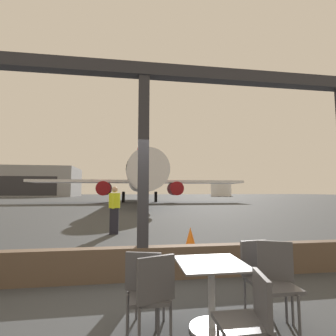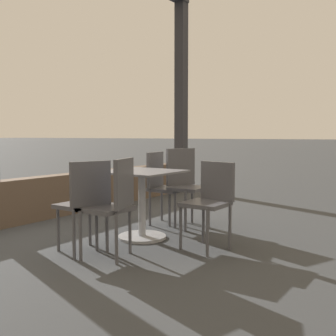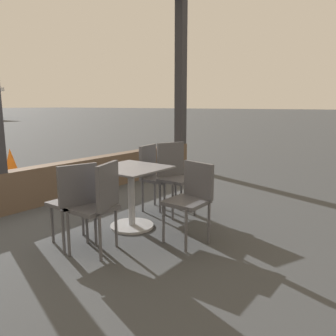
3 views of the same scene
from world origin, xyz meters
TOP-DOWN VIEW (x-y plane):
  - dining_table at (0.71, -1.74)m, footprint 0.76×0.76m
  - cafe_chair_window_left at (1.43, -1.50)m, footprint 0.44×0.44m
  - cafe_chair_window_right at (0.01, -1.97)m, footprint 0.49×0.49m
  - cafe_chair_aisle_left at (-0.04, -1.66)m, footprint 0.48×0.48m
  - cafe_chair_aisle_right at (0.79, -2.53)m, footprint 0.45×0.45m
  - cafe_chair_side_extra at (1.48, -1.81)m, footprint 0.50×0.50m
  - traffic_cone at (1.43, 2.33)m, footprint 0.36×0.36m

SIDE VIEW (x-z plane):
  - traffic_cone at x=1.43m, z-range -0.02..0.55m
  - dining_table at x=0.71m, z-range 0.05..0.79m
  - cafe_chair_aisle_right at x=0.79m, z-range 0.09..0.94m
  - cafe_chair_aisle_left at x=-0.04m, z-range 0.09..0.97m
  - cafe_chair_window_left at x=1.43m, z-range 0.08..0.98m
  - cafe_chair_window_right at x=0.01m, z-range 0.08..0.99m
  - cafe_chair_side_extra at x=1.48m, z-range 0.09..1.04m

